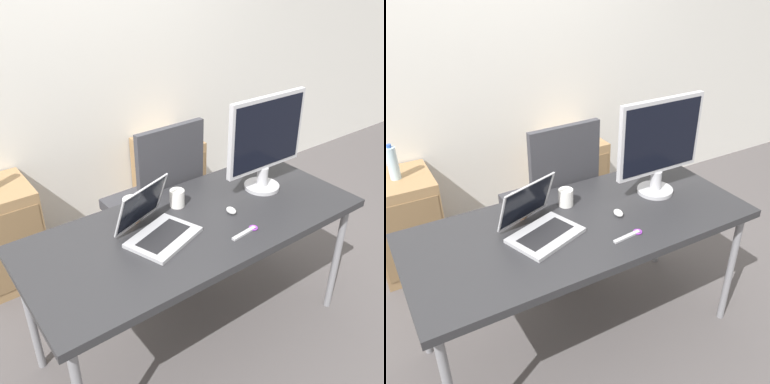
# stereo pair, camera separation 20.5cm
# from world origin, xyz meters

# --- Properties ---
(ground_plane) EXTENTS (14.00, 14.00, 0.00)m
(ground_plane) POSITION_xyz_m (0.00, 0.00, 0.00)
(ground_plane) COLOR #514C4C
(wall_back) EXTENTS (10.00, 0.05, 2.60)m
(wall_back) POSITION_xyz_m (0.00, 1.38, 1.30)
(wall_back) COLOR silver
(wall_back) RESTS_ON ground_plane
(desk) EXTENTS (1.70, 0.74, 0.77)m
(desk) POSITION_xyz_m (0.00, 0.00, 0.72)
(desk) COLOR #28282B
(desk) RESTS_ON ground_plane
(office_chair) EXTENTS (0.56, 0.57, 1.10)m
(office_chair) POSITION_xyz_m (0.14, 0.61, 0.42)
(office_chair) COLOR #232326
(office_chair) RESTS_ON ground_plane
(cabinet_left) EXTENTS (0.42, 0.44, 0.68)m
(cabinet_left) POSITION_xyz_m (-0.69, 1.13, 0.34)
(cabinet_left) COLOR #99754C
(cabinet_left) RESTS_ON ground_plane
(cabinet_right) EXTENTS (0.42, 0.44, 0.68)m
(cabinet_right) POSITION_xyz_m (0.58, 1.13, 0.34)
(cabinet_right) COLOR #99754C
(cabinet_right) RESTS_ON ground_plane
(water_bottle) EXTENTS (0.07, 0.07, 0.23)m
(water_bottle) POSITION_xyz_m (-0.69, 1.13, 0.79)
(water_bottle) COLOR silver
(water_bottle) RESTS_ON cabinet_left
(laptop_center) EXTENTS (0.38, 0.39, 0.24)m
(laptop_center) POSITION_xyz_m (-0.22, 0.02, 0.82)
(laptop_center) COLOR #ADADB2
(laptop_center) RESTS_ON desk
(monitor) EXTENTS (0.51, 0.20, 0.53)m
(monitor) POSITION_xyz_m (0.50, 0.06, 1.05)
(monitor) COLOR #B7B7BC
(monitor) RESTS_ON desk
(mouse) EXTENTS (0.04, 0.06, 0.03)m
(mouse) POSITION_xyz_m (0.19, -0.04, 0.79)
(mouse) COLOR silver
(mouse) RESTS_ON desk
(coffee_cup_white) EXTENTS (0.08, 0.08, 0.09)m
(coffee_cup_white) POSITION_xyz_m (0.01, 0.18, 0.82)
(coffee_cup_white) COLOR white
(coffee_cup_white) RESTS_ON desk
(coffee_cup_brown) EXTENTS (0.08, 0.08, 0.12)m
(coffee_cup_brown) POSITION_xyz_m (-0.24, 0.20, 0.83)
(coffee_cup_brown) COLOR brown
(coffee_cup_brown) RESTS_ON desk
(scissors) EXTENTS (0.17, 0.05, 0.01)m
(scissors) POSITION_xyz_m (0.14, -0.22, 0.77)
(scissors) COLOR #B2B2B7
(scissors) RESTS_ON desk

